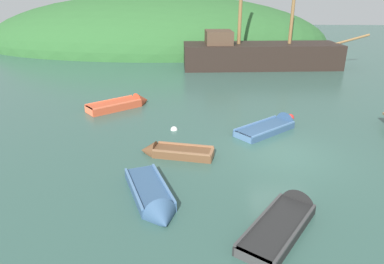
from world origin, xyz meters
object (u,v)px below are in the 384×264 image
Objects in this scene: rowboat_outer_right at (274,127)px; rowboat_outer_left at (153,200)px; rowboat_center at (287,219)px; rowboat_far at (173,153)px; sailing_ship at (259,58)px; rowboat_portside at (123,105)px; buoy_red at (290,118)px; buoy_white at (174,130)px.

rowboat_outer_right reaches higher than rowboat_outer_left.
rowboat_far is at bearing 74.77° from rowboat_center.
sailing_ship is 4.28× the size of rowboat_center.
rowboat_far is 0.89× the size of rowboat_portside.
sailing_ship reaches higher than rowboat_center.
rowboat_far is 7.54m from buoy_red.
buoy_white is (-4.86, -0.39, -0.09)m from rowboat_outer_right.
rowboat_outer_left is (-4.93, -6.66, 0.00)m from rowboat_outer_right.
buoy_red reaches higher than buoy_white.
buoy_white is at bearing 156.18° from rowboat_outer_left.
rowboat_far is 3.47m from rowboat_outer_left.
rowboat_center is 8.10m from buoy_white.
sailing_ship reaches higher than rowboat_portside.
buoy_red is at bearing 20.68° from rowboat_center.
rowboat_outer_right is 2.00m from buoy_red.
rowboat_outer_right is at bearing -135.98° from rowboat_far.
rowboat_portside is at bearing 171.83° from buoy_red.
rowboat_far is 2.83m from buoy_white.
sailing_ship is at bearing 9.94° from rowboat_portside.
rowboat_outer_right reaches higher than rowboat_far.
rowboat_outer_left is 10.34× the size of buoy_white.
rowboat_outer_right is at bearing -61.90° from rowboat_portside.
rowboat_portside reaches higher than buoy_white.
sailing_ship is 39.74× the size of buoy_red.
rowboat_far is at bearing -113.14° from sailing_ship.
rowboat_outer_left is at bearing -113.33° from rowboat_portside.
buoy_red is (9.30, -1.33, -0.14)m from rowboat_portside.
rowboat_outer_right reaches higher than buoy_white.
rowboat_outer_left is 4.13m from rowboat_center.
rowboat_far is at bearing 172.53° from rowboat_outer_right.
rowboat_outer_right reaches higher than buoy_red.
sailing_ship is 22.34m from rowboat_center.
rowboat_outer_left is 1.01× the size of rowboat_portside.
rowboat_outer_right is 1.03× the size of rowboat_outer_left.
rowboat_outer_right is 0.97× the size of rowboat_center.
sailing_ship is 4.59× the size of rowboat_portside.
rowboat_outer_right is 4.88m from buoy_white.
rowboat_center is at bearing -138.84° from rowboat_outer_right.
rowboat_center is (4.06, -0.78, -0.01)m from rowboat_outer_left.
buoy_red is at bearing -50.01° from rowboat_portside.
rowboat_outer_left is at bearing 112.29° from rowboat_center.
rowboat_center is (7.28, -10.42, -0.06)m from rowboat_portside.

